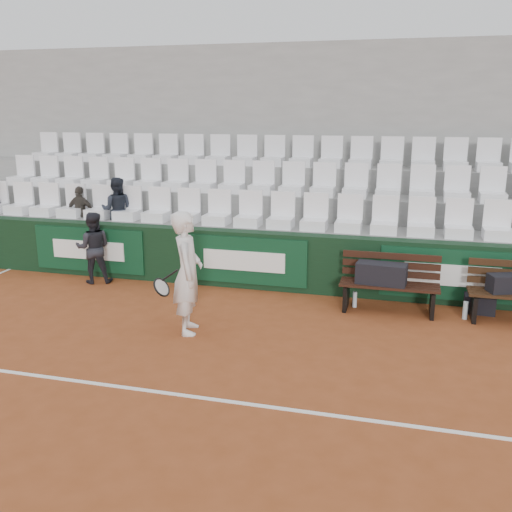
{
  "coord_description": "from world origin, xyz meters",
  "views": [
    {
      "loc": [
        2.44,
        -5.28,
        3.07
      ],
      "look_at": [
        0.39,
        2.4,
        1.0
      ],
      "focal_mm": 40.0,
      "sensor_mm": 36.0,
      "label": 1
    }
  ],
  "objects_px": {
    "water_bottle_near": "(355,299)",
    "water_bottle_far": "(465,310)",
    "sports_bag_left": "(381,274)",
    "spectator_b": "(79,190)",
    "sports_bag_ground": "(479,304)",
    "bench_left": "(388,298)",
    "sports_bag_right": "(508,283)",
    "ball_kid": "(93,248)",
    "spectator_c": "(116,186)",
    "tennis_player": "(187,273)"
  },
  "relations": [
    {
      "from": "sports_bag_right",
      "to": "water_bottle_near",
      "type": "relative_size",
      "value": 2.25
    },
    {
      "from": "sports_bag_left",
      "to": "water_bottle_near",
      "type": "relative_size",
      "value": 2.98
    },
    {
      "from": "sports_bag_ground",
      "to": "water_bottle_near",
      "type": "distance_m",
      "value": 1.9
    },
    {
      "from": "sports_bag_ground",
      "to": "ball_kid",
      "type": "xyz_separation_m",
      "value": [
        -6.56,
        -0.1,
        0.5
      ]
    },
    {
      "from": "sports_bag_left",
      "to": "spectator_b",
      "type": "xyz_separation_m",
      "value": [
        -5.87,
        1.2,
        0.91
      ]
    },
    {
      "from": "bench_left",
      "to": "spectator_c",
      "type": "height_order",
      "value": "spectator_c"
    },
    {
      "from": "bench_left",
      "to": "tennis_player",
      "type": "height_order",
      "value": "tennis_player"
    },
    {
      "from": "sports_bag_left",
      "to": "spectator_c",
      "type": "xyz_separation_m",
      "value": [
        -5.08,
        1.2,
        1.01
      ]
    },
    {
      "from": "sports_bag_right",
      "to": "bench_left",
      "type": "bearing_deg",
      "value": -178.56
    },
    {
      "from": "ball_kid",
      "to": "tennis_player",
      "type": "bearing_deg",
      "value": 122.44
    },
    {
      "from": "sports_bag_ground",
      "to": "water_bottle_near",
      "type": "bearing_deg",
      "value": -172.73
    },
    {
      "from": "bench_left",
      "to": "water_bottle_far",
      "type": "xyz_separation_m",
      "value": [
        1.13,
        -0.04,
        -0.09
      ]
    },
    {
      "from": "spectator_b",
      "to": "spectator_c",
      "type": "bearing_deg",
      "value": 179.53
    },
    {
      "from": "sports_bag_right",
      "to": "spectator_c",
      "type": "height_order",
      "value": "spectator_c"
    },
    {
      "from": "sports_bag_left",
      "to": "sports_bag_ground",
      "type": "xyz_separation_m",
      "value": [
        1.49,
        0.34,
        -0.47
      ]
    },
    {
      "from": "sports_bag_ground",
      "to": "water_bottle_far",
      "type": "xyz_separation_m",
      "value": [
        -0.23,
        -0.35,
        -0.0
      ]
    },
    {
      "from": "water_bottle_far",
      "to": "spectator_b",
      "type": "relative_size",
      "value": 0.26
    },
    {
      "from": "ball_kid",
      "to": "spectator_c",
      "type": "distance_m",
      "value": 1.37
    },
    {
      "from": "ball_kid",
      "to": "sports_bag_right",
      "type": "bearing_deg",
      "value": 156.2
    },
    {
      "from": "sports_bag_ground",
      "to": "water_bottle_far",
      "type": "distance_m",
      "value": 0.42
    },
    {
      "from": "sports_bag_right",
      "to": "water_bottle_far",
      "type": "distance_m",
      "value": 0.72
    },
    {
      "from": "sports_bag_left",
      "to": "tennis_player",
      "type": "distance_m",
      "value": 2.99
    },
    {
      "from": "sports_bag_right",
      "to": "sports_bag_ground",
      "type": "bearing_deg",
      "value": 140.83
    },
    {
      "from": "sports_bag_ground",
      "to": "spectator_c",
      "type": "xyz_separation_m",
      "value": [
        -6.57,
        0.86,
        1.48
      ]
    },
    {
      "from": "sports_bag_right",
      "to": "sports_bag_ground",
      "type": "xyz_separation_m",
      "value": [
        -0.33,
        0.27,
        -0.44
      ]
    },
    {
      "from": "sports_bag_right",
      "to": "ball_kid",
      "type": "xyz_separation_m",
      "value": [
        -6.89,
        0.17,
        0.06
      ]
    },
    {
      "from": "sports_bag_left",
      "to": "tennis_player",
      "type": "height_order",
      "value": "tennis_player"
    },
    {
      "from": "sports_bag_left",
      "to": "water_bottle_near",
      "type": "xyz_separation_m",
      "value": [
        -0.39,
        0.09,
        -0.48
      ]
    },
    {
      "from": "sports_bag_right",
      "to": "spectator_c",
      "type": "distance_m",
      "value": 7.07
    },
    {
      "from": "bench_left",
      "to": "sports_bag_right",
      "type": "relative_size",
      "value": 2.63
    },
    {
      "from": "water_bottle_near",
      "to": "ball_kid",
      "type": "height_order",
      "value": "ball_kid"
    },
    {
      "from": "sports_bag_left",
      "to": "sports_bag_right",
      "type": "distance_m",
      "value": 1.82
    },
    {
      "from": "water_bottle_near",
      "to": "tennis_player",
      "type": "xyz_separation_m",
      "value": [
        -2.17,
        -1.63,
        0.74
      ]
    },
    {
      "from": "ball_kid",
      "to": "spectator_b",
      "type": "height_order",
      "value": "spectator_b"
    },
    {
      "from": "bench_left",
      "to": "sports_bag_ground",
      "type": "relative_size",
      "value": 3.26
    },
    {
      "from": "spectator_b",
      "to": "sports_bag_right",
      "type": "bearing_deg",
      "value": 171.19
    },
    {
      "from": "bench_left",
      "to": "tennis_player",
      "type": "xyz_separation_m",
      "value": [
        -2.69,
        -1.56,
        0.64
      ]
    },
    {
      "from": "sports_bag_ground",
      "to": "water_bottle_far",
      "type": "relative_size",
      "value": 1.69
    },
    {
      "from": "sports_bag_right",
      "to": "tennis_player",
      "type": "relative_size",
      "value": 0.33
    },
    {
      "from": "ball_kid",
      "to": "bench_left",
      "type": "bearing_deg",
      "value": 155.28
    },
    {
      "from": "bench_left",
      "to": "water_bottle_far",
      "type": "distance_m",
      "value": 1.13
    },
    {
      "from": "sports_bag_right",
      "to": "ball_kid",
      "type": "relative_size",
      "value": 0.44
    },
    {
      "from": "bench_left",
      "to": "ball_kid",
      "type": "xyz_separation_m",
      "value": [
        -5.2,
        0.21,
        0.42
      ]
    },
    {
      "from": "sports_bag_ground",
      "to": "ball_kid",
      "type": "height_order",
      "value": "ball_kid"
    },
    {
      "from": "sports_bag_right",
      "to": "sports_bag_left",
      "type": "bearing_deg",
      "value": -177.87
    },
    {
      "from": "bench_left",
      "to": "sports_bag_left",
      "type": "xyz_separation_m",
      "value": [
        -0.13,
        -0.03,
        0.39
      ]
    },
    {
      "from": "water_bottle_far",
      "to": "sports_bag_ground",
      "type": "bearing_deg",
      "value": 55.96
    },
    {
      "from": "ball_kid",
      "to": "spectator_b",
      "type": "relative_size",
      "value": 1.23
    },
    {
      "from": "water_bottle_near",
      "to": "water_bottle_far",
      "type": "bearing_deg",
      "value": -3.69
    },
    {
      "from": "spectator_b",
      "to": "bench_left",
      "type": "bearing_deg",
      "value": 168.49
    }
  ]
}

